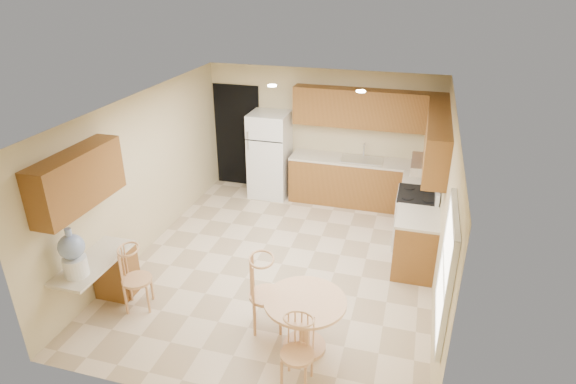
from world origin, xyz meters
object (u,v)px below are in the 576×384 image
(chair_table_a, at_px, (264,291))
(water_crock, at_px, (73,254))
(chair_desk, at_px, (132,276))
(chair_table_b, at_px, (295,352))
(stove, at_px, (416,219))
(dining_table, at_px, (305,317))
(refrigerator, at_px, (270,155))

(chair_table_a, distance_m, water_crock, 2.33)
(chair_desk, bearing_deg, chair_table_b, 52.66)
(stove, relative_size, water_crock, 1.70)
(chair_desk, bearing_deg, water_crock, -67.51)
(stove, relative_size, chair_table_b, 1.29)
(chair_desk, bearing_deg, chair_table_a, 71.44)
(chair_table_b, relative_size, water_crock, 1.31)
(chair_table_a, distance_m, chair_table_b, 0.98)
(chair_table_b, bearing_deg, stove, -105.41)
(chair_table_a, xyz_separation_m, chair_desk, (-1.78, -0.08, -0.07))
(chair_table_b, height_order, water_crock, water_crock)
(stove, distance_m, dining_table, 3.06)
(refrigerator, xyz_separation_m, chair_desk, (-0.60, -3.99, -0.29))
(stove, bearing_deg, dining_table, -111.98)
(refrigerator, bearing_deg, dining_table, -66.95)
(stove, distance_m, chair_desk, 4.44)
(refrigerator, distance_m, stove, 3.15)
(chair_table_b, bearing_deg, refrigerator, -67.02)
(water_crock, bearing_deg, dining_table, 7.25)
(refrigerator, height_order, water_crock, refrigerator)
(dining_table, height_order, water_crock, water_crock)
(chair_table_a, xyz_separation_m, chair_table_b, (0.60, -0.77, -0.10))
(dining_table, bearing_deg, water_crock, -172.75)
(chair_table_a, relative_size, water_crock, 1.58)
(water_crock, bearing_deg, refrigerator, 76.62)
(chair_table_a, relative_size, chair_table_b, 1.20)
(chair_table_b, distance_m, chair_desk, 2.48)
(chair_table_b, height_order, chair_desk, chair_desk)
(chair_table_b, relative_size, chair_desk, 0.93)
(stove, bearing_deg, chair_table_b, -107.59)
(dining_table, bearing_deg, stove, 68.02)
(refrigerator, bearing_deg, water_crock, -103.38)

